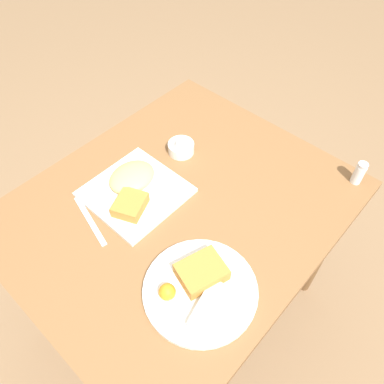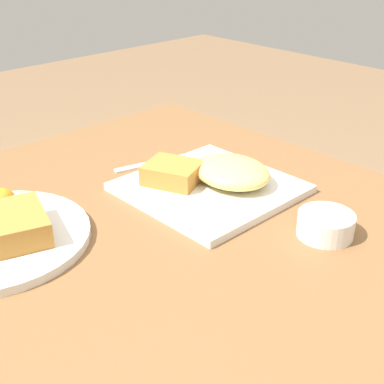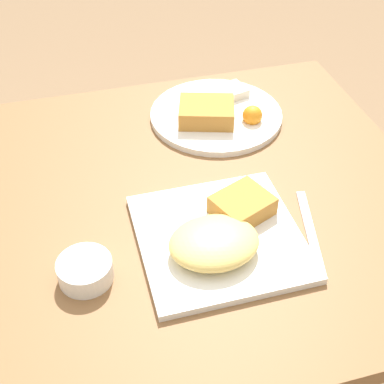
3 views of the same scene
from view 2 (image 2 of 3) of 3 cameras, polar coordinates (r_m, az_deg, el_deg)
dining_table at (r=0.91m, az=-1.08°, el=-8.64°), size 1.01×0.85×0.75m
plate_square_near at (r=0.98m, az=2.27°, el=1.32°), size 0.28×0.28×0.06m
sauce_ramekin at (r=0.86m, az=14.08°, el=-3.35°), size 0.09×0.09×0.04m
butter_knife at (r=1.10m, az=-3.22°, el=3.31°), size 0.07×0.20×0.00m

